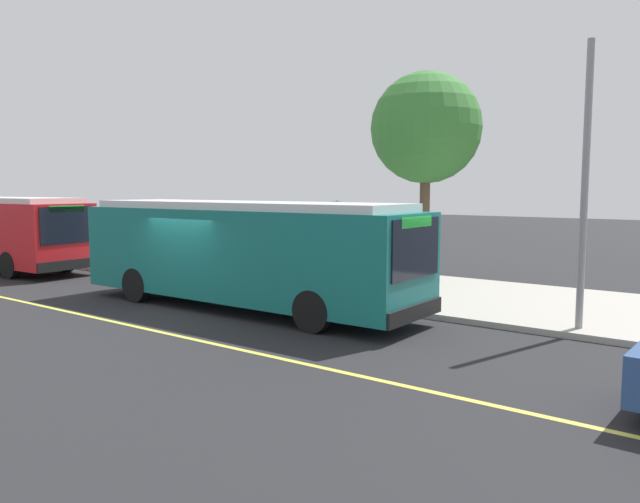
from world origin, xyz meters
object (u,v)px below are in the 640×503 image
Objects in this scene: waiting_bench at (291,264)px; route_sign_post at (337,234)px; transit_bus_main at (243,250)px; pedestrian_commuter at (313,260)px.

waiting_bench is 3.94m from route_sign_post.
transit_bus_main reaches higher than pedestrian_commuter.
route_sign_post is (3.26, -1.78, 1.32)m from waiting_bench.
transit_bus_main is 3.81× the size of route_sign_post.
route_sign_post is at bearing -28.71° from waiting_bench.
pedestrian_commuter is at bearing -37.08° from waiting_bench.
waiting_bench is 0.95× the size of pedestrian_commuter.
waiting_bench is 2.95m from pedestrian_commuter.
route_sign_post reaches higher than waiting_bench.
pedestrian_commuter is at bearing 178.22° from route_sign_post.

